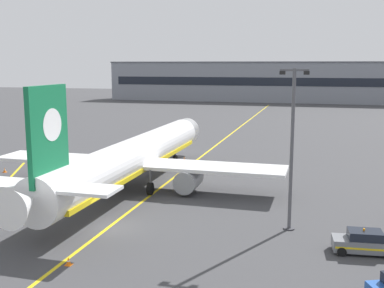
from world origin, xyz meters
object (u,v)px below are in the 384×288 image
object	(u,v)px
airliner_foreground	(133,158)
safety_cone_by_tail	(68,261)
service_car_second	(364,242)
safety_cone_by_port_wing	(5,170)
safety_cone_by_nose_gear	(184,159)
apron_lamp_post	(292,147)

from	to	relation	value
airliner_foreground	safety_cone_by_tail	bearing A→B (deg)	-80.93
service_car_second	safety_cone_by_port_wing	size ratio (longest dim) A/B	7.89
service_car_second	safety_cone_by_nose_gear	xyz separation A→B (m)	(-20.94, 27.98, -0.51)
service_car_second	safety_cone_by_port_wing	distance (m)	43.18
airliner_foreground	safety_cone_by_tail	xyz separation A→B (m)	(3.10, -19.39, -3.11)
safety_cone_by_nose_gear	safety_cone_by_port_wing	world-z (taller)	same
apron_lamp_post	safety_cone_by_port_wing	xyz separation A→B (m)	(-34.99, 11.77, -6.46)
apron_lamp_post	safety_cone_by_nose_gear	xyz separation A→B (m)	(-15.60, 24.32, -6.46)
apron_lamp_post	safety_cone_by_tail	size ratio (longest dim) A/B	23.33
apron_lamp_post	safety_cone_by_tail	distance (m)	18.62
safety_cone_by_port_wing	safety_cone_by_tail	distance (m)	31.01
airliner_foreground	safety_cone_by_port_wing	xyz separation A→B (m)	(-18.17, 3.18, -3.11)
service_car_second	airliner_foreground	bearing A→B (deg)	151.06
airliner_foreground	service_car_second	distance (m)	25.45
airliner_foreground	apron_lamp_post	xyz separation A→B (m)	(16.82, -8.59, 3.35)
airliner_foreground	service_car_second	bearing A→B (deg)	-28.94
safety_cone_by_nose_gear	airliner_foreground	bearing A→B (deg)	-94.43
apron_lamp_post	service_car_second	distance (m)	8.79
apron_lamp_post	safety_cone_by_tail	bearing A→B (deg)	-141.81
apron_lamp_post	service_car_second	world-z (taller)	apron_lamp_post
apron_lamp_post	safety_cone_by_port_wing	distance (m)	37.47
safety_cone_by_nose_gear	safety_cone_by_port_wing	xyz separation A→B (m)	(-19.39, -12.55, 0.00)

